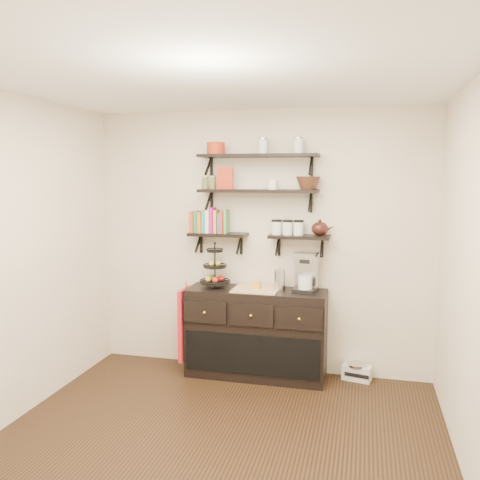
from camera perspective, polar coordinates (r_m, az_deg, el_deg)
The scene contains 22 objects.
floor at distance 4.07m, azimuth -3.21°, elevation -22.78°, with size 3.50×3.50×0.00m, color black.
ceiling at distance 3.59m, azimuth -3.54°, elevation 17.87°, with size 3.50×3.50×0.02m, color white.
back_wall at distance 5.27m, azimuth 2.30°, elevation -0.26°, with size 3.50×0.02×2.70m, color #F0E2CB.
right_wall at distance 3.51m, azimuth 25.20°, elevation -4.77°, with size 0.02×3.50×2.70m, color #F0E2CB.
shelf_top at distance 5.10m, azimuth 2.05°, elevation 9.42°, with size 1.20×0.27×0.23m.
shelf_mid at distance 5.10m, azimuth 2.03°, elevation 5.49°, with size 1.20×0.27×0.23m.
shelf_low_left at distance 5.25m, azimuth -2.46°, elevation 0.57°, with size 0.60×0.25×0.23m.
shelf_low_right at distance 5.07m, azimuth 6.68°, elevation 0.30°, with size 0.60×0.25×0.23m.
cookbooks at distance 5.26m, azimuth -3.40°, elevation 2.07°, with size 0.36×0.15×0.26m.
glass_canisters at distance 5.08m, azimuth 5.35°, elevation 1.31°, with size 0.32×0.10×0.13m.
sideboard at distance 5.24m, azimuth 1.83°, elevation -10.37°, with size 1.40×0.50×0.92m.
fruit_stand at distance 5.20m, azimuth -2.80°, elevation -3.67°, with size 0.30×0.30×0.45m.
candle at distance 5.11m, azimuth 1.83°, elevation -4.98°, with size 0.08×0.08×0.08m, color #B6882A.
coffee_maker at distance 5.03m, azimuth 7.40°, elevation -3.69°, with size 0.25×0.24×0.40m.
thermal_carafe at distance 5.03m, azimuth 4.48°, elevation -4.56°, with size 0.11×0.11×0.22m, color silver.
apron at distance 5.32m, azimuth -6.22°, elevation -9.33°, with size 0.04×0.31×0.73m, color #AA1312.
radio at distance 5.38m, azimuth 12.98°, elevation -14.24°, with size 0.30×0.22×0.17m.
recipe_box at distance 5.17m, azimuth -1.70°, elevation 6.94°, with size 0.16×0.06×0.22m, color #AC2D13.
walnut_bowl at distance 5.01m, azimuth 7.66°, elevation 6.35°, with size 0.24×0.24×0.13m, color black, non-canonical shape.
ramekins at distance 5.06m, azimuth 3.69°, elevation 6.22°, with size 0.09×0.09×0.10m, color white.
teapot at distance 5.04m, azimuth 8.95°, elevation 1.41°, with size 0.22×0.16×0.16m, color black, non-canonical shape.
red_pot at distance 5.21m, azimuth -2.73°, elevation 10.24°, with size 0.18×0.18×0.12m, color #AC2D13.
Camera 1 is at (1.05, -3.37, 2.04)m, focal length 38.00 mm.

